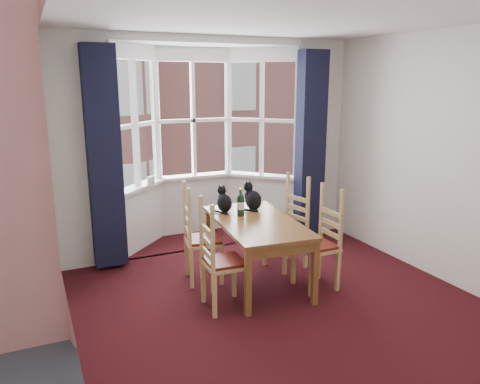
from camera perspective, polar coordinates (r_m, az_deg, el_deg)
floor at (r=4.72m, az=7.09°, el=-15.13°), size 4.50×4.50×0.00m
ceiling at (r=4.18m, az=8.28°, el=20.90°), size 4.50×4.50×0.00m
wall_left at (r=3.61m, az=-20.39°, el=-1.04°), size 0.00×4.50×4.50m
wall_right at (r=5.54m, az=25.50°, el=3.35°), size 0.00×4.50×4.50m
wall_back_pier_left at (r=5.84m, az=-18.74°, el=4.42°), size 0.70×0.12×2.80m
wall_back_pier_right at (r=6.98m, az=9.39°, el=6.34°), size 0.70×0.12×2.80m
bay_window at (r=6.69m, az=-4.98°, el=6.16°), size 2.76×0.94×2.80m
curtain_left at (r=5.70m, az=-16.21°, el=3.87°), size 0.38×0.22×2.60m
curtain_right at (r=6.71m, az=8.59°, el=5.66°), size 0.38×0.22×2.60m
dining_table at (r=5.24m, az=2.03°, el=-4.30°), size 0.97×1.61×0.73m
chair_left_near at (r=4.69m, az=-2.96°, el=-8.82°), size 0.42×0.44×0.92m
chair_left_far at (r=5.34m, az=-5.43°, el=-6.04°), size 0.47×0.49×0.92m
chair_right_near at (r=5.27m, az=10.10°, el=-6.45°), size 0.40×0.42×0.92m
chair_right_far at (r=5.80m, az=6.28°, el=-4.45°), size 0.48×0.49×0.92m
cat_left at (r=5.53m, az=-1.94°, el=-1.16°), size 0.17×0.24×0.32m
cat_right at (r=5.61m, az=1.57°, el=-0.81°), size 0.26×0.30×0.35m
wine_bottle at (r=5.35m, az=0.07°, el=-1.45°), size 0.08×0.08×0.32m
candle_tall at (r=6.41m, az=-11.03°, el=1.32°), size 0.06×0.06×0.11m
candle_short at (r=6.45m, az=-10.61°, el=1.43°), size 0.06×0.06×0.11m
street at (r=36.76m, az=-20.36°, el=-0.26°), size 80.00×80.00×0.00m
tenement_building at (r=17.66m, az=-17.57°, el=10.83°), size 18.40×7.80×15.20m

